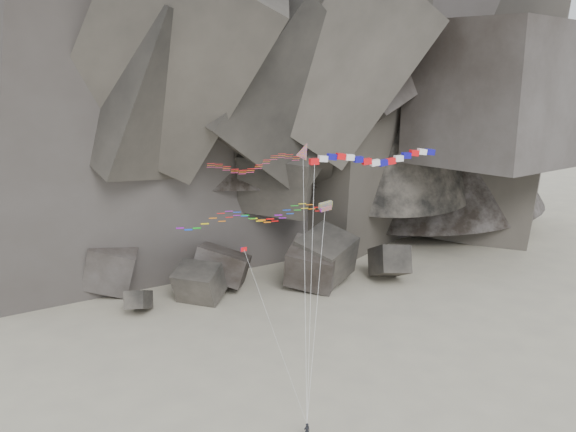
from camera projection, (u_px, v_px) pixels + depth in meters
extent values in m
plane|color=#A49C84|center=(290.00, 421.00, 59.64)|extent=(260.00, 260.00, 0.00)
cube|color=#47423F|center=(112.00, 273.00, 90.31)|extent=(8.38, 7.89, 9.21)
cube|color=#47423F|center=(222.00, 274.00, 93.36)|extent=(9.62, 8.42, 6.98)
cube|color=#47423F|center=(313.00, 272.00, 92.32)|extent=(9.02, 9.91, 7.78)
cube|color=#47423F|center=(139.00, 305.00, 84.22)|extent=(3.77, 4.95, 3.80)
cube|color=#47423F|center=(199.00, 287.00, 87.73)|extent=(8.01, 7.90, 5.74)
cube|color=#47423F|center=(329.00, 260.00, 98.89)|extent=(7.06, 7.54, 7.32)
cube|color=#47423F|center=(325.00, 266.00, 93.84)|extent=(9.98, 11.34, 9.08)
cube|color=#47423F|center=(389.00, 268.00, 95.95)|extent=(5.35, 7.04, 6.48)
imported|color=black|center=(307.00, 430.00, 56.68)|extent=(0.69, 0.54, 1.77)
cylinder|color=silver|center=(305.00, 285.00, 57.99)|extent=(1.54, 8.63, 22.82)
cube|color=red|center=(314.00, 162.00, 54.98)|extent=(0.82, 0.60, 0.51)
cube|color=white|center=(323.00, 159.00, 55.15)|extent=(0.86, 0.60, 0.57)
cube|color=#120D91|center=(332.00, 157.00, 55.29)|extent=(0.88, 0.60, 0.61)
cube|color=red|center=(341.00, 156.00, 55.43)|extent=(0.89, 0.60, 0.61)
cube|color=white|center=(350.00, 157.00, 55.60)|extent=(0.87, 0.60, 0.58)
cube|color=#120D91|center=(358.00, 159.00, 55.81)|extent=(0.83, 0.60, 0.53)
cube|color=red|center=(367.00, 161.00, 56.07)|extent=(0.85, 0.60, 0.56)
cube|color=white|center=(375.00, 163.00, 56.36)|extent=(0.88, 0.60, 0.60)
cube|color=#120D91|center=(383.00, 163.00, 56.68)|extent=(0.89, 0.60, 0.62)
cube|color=red|center=(391.00, 161.00, 56.99)|extent=(0.87, 0.60, 0.59)
cube|color=white|center=(398.00, 158.00, 57.29)|extent=(0.84, 0.60, 0.54)
cube|color=#120D91|center=(406.00, 155.00, 57.56)|extent=(0.84, 0.60, 0.55)
cube|color=red|center=(414.00, 153.00, 57.81)|extent=(0.88, 0.60, 0.60)
cube|color=white|center=(422.00, 152.00, 58.04)|extent=(0.89, 0.60, 0.62)
cube|color=#120D91|center=(430.00, 152.00, 58.25)|extent=(0.88, 0.60, 0.60)
cylinder|color=silver|center=(311.00, 295.00, 55.66)|extent=(1.43, 3.74, 22.76)
cube|color=gold|center=(325.00, 205.00, 57.11)|extent=(1.36, 0.88, 0.76)
cube|color=#0CB219|center=(326.00, 209.00, 57.00)|extent=(1.14, 0.68, 0.52)
cylinder|color=silver|center=(316.00, 314.00, 56.82)|extent=(2.75, 4.87, 18.66)
cube|color=red|center=(244.00, 249.00, 54.73)|extent=(0.54, 0.24, 0.36)
cube|color=#120D91|center=(242.00, 249.00, 54.70)|extent=(0.21, 0.12, 0.37)
cylinder|color=silver|center=(276.00, 338.00, 55.63)|extent=(4.95, 3.12, 15.52)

